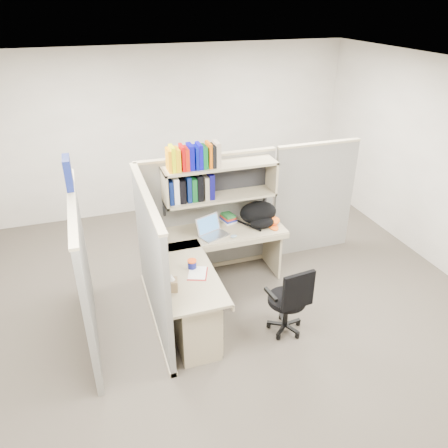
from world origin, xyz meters
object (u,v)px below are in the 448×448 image
object	(u,v)px
laptop	(214,227)
task_chair	(288,310)
backpack	(260,215)
snack_canister	(192,264)
desk	(204,296)

from	to	relation	value
laptop	task_chair	bearing A→B (deg)	-87.05
backpack	snack_canister	size ratio (longest dim) A/B	4.87
laptop	backpack	size ratio (longest dim) A/B	0.69
laptop	snack_canister	xyz separation A→B (m)	(-0.43, -0.60, -0.07)
laptop	task_chair	distance (m)	1.33
backpack	task_chair	distance (m)	1.35
laptop	snack_canister	bearing A→B (deg)	-147.00
snack_canister	backpack	bearing A→B (deg)	32.84
desk	task_chair	bearing A→B (deg)	-23.00
laptop	snack_canister	size ratio (longest dim) A/B	3.34
desk	backpack	bearing A→B (deg)	40.46
laptop	snack_canister	distance (m)	0.74
laptop	task_chair	size ratio (longest dim) A/B	0.38
backpack	laptop	bearing A→B (deg)	177.51
snack_canister	laptop	bearing A→B (deg)	54.29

